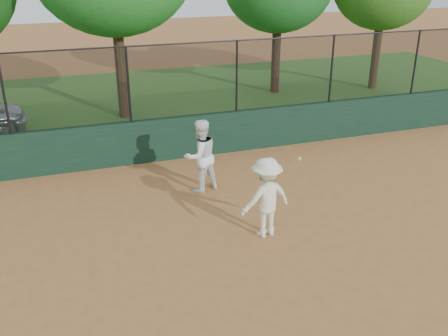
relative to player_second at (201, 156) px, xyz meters
name	(u,v)px	position (x,y,z in m)	size (l,w,h in m)	color
ground	(222,283)	(-0.75, -3.77, -0.89)	(80.00, 80.00, 0.00)	#A76735
back_wall	(151,141)	(-0.75, 2.23, -0.29)	(26.00, 0.20, 1.20)	#173323
grass_strip	(120,105)	(-0.75, 8.23, -0.89)	(36.00, 12.00, 0.01)	#2B561A
player_second	(201,156)	(0.00, 0.00, 0.00)	(0.87, 0.68, 1.79)	white
player_main	(266,198)	(0.62, -2.47, -0.05)	(1.17, 0.84, 1.81)	#E6EAC6
fence_assembly	(146,82)	(-0.78, 2.23, 1.34)	(26.00, 0.06, 2.00)	black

